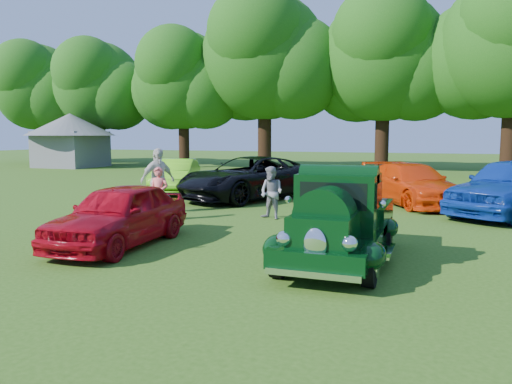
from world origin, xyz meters
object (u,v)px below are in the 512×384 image
(hero_pickup, at_px, (340,223))
(back_car_lime, at_px, (176,176))
(spectator_white, at_px, (158,181))
(back_car_black, at_px, (249,178))
(spectator_grey, at_px, (272,193))
(back_car_orange, at_px, (412,184))
(spectator_pink, at_px, (159,194))
(gazebo, at_px, (71,134))
(red_convertible, at_px, (119,215))

(hero_pickup, bearing_deg, back_car_lime, 133.88)
(hero_pickup, relative_size, spectator_white, 2.17)
(hero_pickup, xyz_separation_m, spectator_white, (-6.25, 3.91, 0.26))
(back_car_black, distance_m, spectator_grey, 4.32)
(back_car_orange, distance_m, spectator_pink, 8.50)
(spectator_white, distance_m, gazebo, 24.20)
(back_car_black, relative_size, back_car_orange, 1.18)
(back_car_lime, distance_m, back_car_orange, 9.13)
(back_car_lime, height_order, back_car_orange, back_car_orange)
(back_car_black, xyz_separation_m, spectator_white, (-1.43, -3.89, 0.19))
(red_convertible, distance_m, gazebo, 28.37)
(back_car_black, height_order, back_car_orange, back_car_black)
(red_convertible, relative_size, back_car_orange, 0.82)
(spectator_grey, xyz_separation_m, spectator_white, (-3.56, -0.13, 0.24))
(hero_pickup, xyz_separation_m, spectator_pink, (-5.49, 2.72, 0.02))
(red_convertible, bearing_deg, spectator_pink, 103.36)
(hero_pickup, distance_m, back_car_black, 9.17)
(back_car_lime, relative_size, gazebo, 0.65)
(red_convertible, distance_m, spectator_white, 4.53)
(red_convertible, bearing_deg, spectator_grey, 63.33)
(hero_pickup, xyz_separation_m, spectator_grey, (-2.69, 4.04, 0.02))
(back_car_lime, bearing_deg, spectator_pink, -83.55)
(red_convertible, height_order, back_car_orange, back_car_orange)
(back_car_orange, xyz_separation_m, spectator_grey, (-3.49, -4.39, 0.05))
(gazebo, bearing_deg, hero_pickup, -40.90)
(hero_pickup, distance_m, gazebo, 31.46)
(back_car_black, relative_size, spectator_white, 2.88)
(red_convertible, height_order, spectator_grey, spectator_grey)
(back_car_black, distance_m, gazebo, 22.89)
(back_car_lime, distance_m, back_car_black, 3.62)
(hero_pickup, relative_size, back_car_orange, 0.89)
(red_convertible, height_order, back_car_lime, back_car_lime)
(back_car_orange, bearing_deg, spectator_grey, -159.59)
(hero_pickup, relative_size, spectator_grey, 2.87)
(spectator_pink, xyz_separation_m, spectator_grey, (2.80, 1.32, 0.00))
(red_convertible, distance_m, back_car_orange, 10.28)
(spectator_white, bearing_deg, red_convertible, -132.24)
(hero_pickup, distance_m, red_convertible, 4.62)
(red_convertible, xyz_separation_m, spectator_white, (-1.63, 4.21, 0.31))
(spectator_pink, relative_size, spectator_grey, 1.00)
(red_convertible, relative_size, gazebo, 0.61)
(red_convertible, height_order, spectator_pink, spectator_pink)
(back_car_lime, xyz_separation_m, gazebo, (-15.41, 11.91, 1.72))
(back_car_lime, xyz_separation_m, spectator_pink, (2.84, -5.94, 0.05))
(back_car_lime, relative_size, spectator_white, 2.14)
(back_car_lime, height_order, back_car_black, back_car_black)
(spectator_grey, bearing_deg, red_convertible, -94.04)
(spectator_pink, xyz_separation_m, gazebo, (-18.26, 17.85, 1.67))
(back_car_black, bearing_deg, red_convertible, -64.22)
(back_car_lime, bearing_deg, back_car_black, -32.84)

